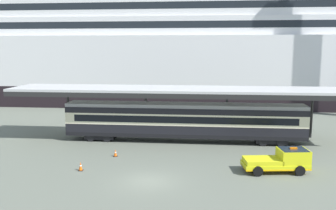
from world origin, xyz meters
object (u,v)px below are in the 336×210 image
object	(u,v)px
cruise_ship	(249,23)
train_carriage	(184,120)
service_truck	(282,160)
traffic_cone_mid	(81,166)
traffic_cone_near	(115,153)

from	to	relation	value
cruise_ship	train_carriage	world-z (taller)	cruise_ship
train_carriage	service_truck	xyz separation A→B (m)	(8.46, -9.06, -1.32)
traffic_cone_mid	service_truck	bearing A→B (deg)	5.10
service_truck	traffic_cone_near	world-z (taller)	service_truck
cruise_ship	service_truck	bearing A→B (deg)	-92.31
train_carriage	traffic_cone_near	xyz separation A→B (m)	(-5.96, -6.29, -1.98)
service_truck	traffic_cone_mid	xyz separation A→B (m)	(-16.26, -1.45, -0.63)
cruise_ship	train_carriage	bearing A→B (deg)	-105.88
train_carriage	service_truck	distance (m)	12.46
traffic_cone_mid	traffic_cone_near	bearing A→B (deg)	66.38
service_truck	cruise_ship	bearing A→B (deg)	87.69
train_carriage	traffic_cone_mid	world-z (taller)	train_carriage
cruise_ship	traffic_cone_near	size ratio (longest dim) A/B	221.08
train_carriage	cruise_ship	bearing A→B (deg)	74.12
service_truck	train_carriage	bearing A→B (deg)	133.03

